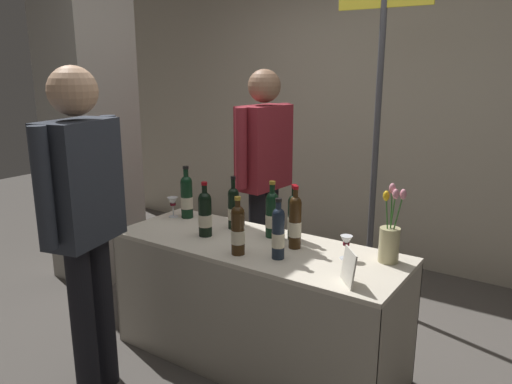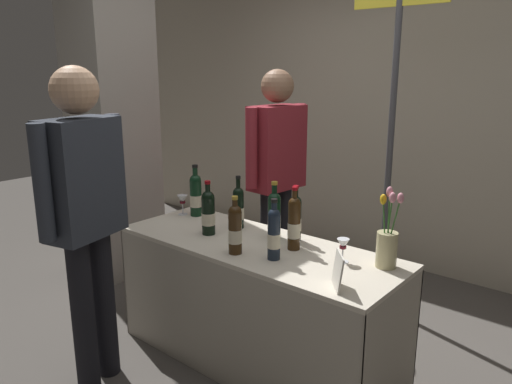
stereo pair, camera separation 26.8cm
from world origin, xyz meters
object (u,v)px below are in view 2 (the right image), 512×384
object	(u,v)px
wine_glass_mid	(343,245)
flower_vase	(387,244)
vendor_presenter	(277,165)
taster_foreground_right	(84,203)
wine_glass_near_vendor	(183,200)
booth_signpost	(392,117)
concrete_pillar	(108,63)
featured_wine_bottle	(238,207)
display_bottle_0	(235,229)
tasting_table	(256,282)

from	to	relation	value
wine_glass_mid	flower_vase	bearing A→B (deg)	22.42
vendor_presenter	taster_foreground_right	world-z (taller)	taster_foreground_right
wine_glass_near_vendor	booth_signpost	bearing A→B (deg)	44.69
vendor_presenter	concrete_pillar	bearing A→B (deg)	-68.29
featured_wine_bottle	taster_foreground_right	xyz separation A→B (m)	(-0.28, -0.86, 0.16)
wine_glass_near_vendor	taster_foreground_right	distance (m)	0.87
display_bottle_0	vendor_presenter	size ratio (longest dim) A/B	0.19
featured_wine_bottle	booth_signpost	distance (m)	1.20
concrete_pillar	display_bottle_0	world-z (taller)	concrete_pillar
flower_vase	taster_foreground_right	distance (m)	1.53
taster_foreground_right	vendor_presenter	bearing A→B (deg)	-17.46
tasting_table	booth_signpost	xyz separation A→B (m)	(0.25, 1.10, 0.87)
featured_wine_bottle	tasting_table	bearing A→B (deg)	-29.54
concrete_pillar	booth_signpost	size ratio (longest dim) A/B	1.54
concrete_pillar	wine_glass_near_vendor	xyz separation A→B (m)	(1.06, -0.21, -0.89)
display_bottle_0	tasting_table	bearing A→B (deg)	92.10
wine_glass_near_vendor	taster_foreground_right	xyz separation A→B (m)	(0.19, -0.83, 0.19)
concrete_pillar	tasting_table	xyz separation A→B (m)	(1.80, -0.33, -1.22)
wine_glass_mid	booth_signpost	bearing A→B (deg)	103.84
wine_glass_near_vendor	wine_glass_mid	size ratio (longest dim) A/B	1.07
concrete_pillar	vendor_presenter	bearing A→B (deg)	17.53
tasting_table	display_bottle_0	xyz separation A→B (m)	(0.01, -0.18, 0.37)
wine_glass_mid	vendor_presenter	size ratio (longest dim) A/B	0.07
featured_wine_bottle	booth_signpost	xyz separation A→B (m)	(0.52, 0.95, 0.51)
flower_vase	tasting_table	bearing A→B (deg)	-167.05
featured_wine_bottle	flower_vase	xyz separation A→B (m)	(0.97, 0.01, -0.01)
wine_glass_mid	booth_signpost	size ratio (longest dim) A/B	0.06
tasting_table	taster_foreground_right	bearing A→B (deg)	-127.75
booth_signpost	tasting_table	bearing A→B (deg)	-102.90
flower_vase	booth_signpost	size ratio (longest dim) A/B	0.18
concrete_pillar	booth_signpost	distance (m)	2.22
featured_wine_bottle	display_bottle_0	size ratio (longest dim) A/B	1.04
concrete_pillar	flower_vase	size ratio (longest dim) A/B	8.39
display_bottle_0	wine_glass_near_vendor	world-z (taller)	display_bottle_0
vendor_presenter	booth_signpost	bearing A→B (deg)	120.25
tasting_table	flower_vase	world-z (taller)	flower_vase
flower_vase	wine_glass_mid	bearing A→B (deg)	-157.58
wine_glass_mid	flower_vase	world-z (taller)	flower_vase
display_bottle_0	wine_glass_mid	bearing A→B (deg)	27.47
wine_glass_near_vendor	vendor_presenter	world-z (taller)	vendor_presenter
wine_glass_mid	booth_signpost	distance (m)	1.19
tasting_table	wine_glass_mid	size ratio (longest dim) A/B	13.56
tasting_table	taster_foreground_right	distance (m)	1.04
tasting_table	featured_wine_bottle	distance (m)	0.48
wine_glass_mid	flower_vase	distance (m)	0.22
tasting_table	taster_foreground_right	xyz separation A→B (m)	(-0.55, -0.71, 0.52)
concrete_pillar	tasting_table	bearing A→B (deg)	-10.48
tasting_table	concrete_pillar	bearing A→B (deg)	169.52
featured_wine_bottle	flower_vase	distance (m)	0.97
wine_glass_near_vendor	booth_signpost	size ratio (longest dim) A/B	0.06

